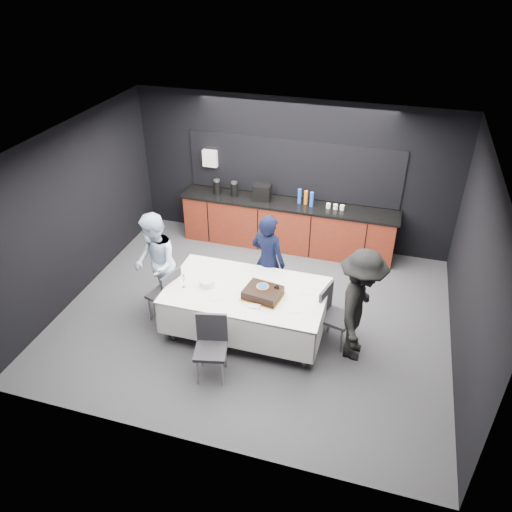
# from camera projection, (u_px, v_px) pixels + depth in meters

# --- Properties ---
(ground) EXTENTS (6.00, 6.00, 0.00)m
(ground) POSITION_uv_depth(u_px,v_px,m) (254.00, 314.00, 7.98)
(ground) COLOR #414146
(ground) RESTS_ON ground
(room_shell) EXTENTS (6.04, 5.04, 2.82)m
(room_shell) POSITION_uv_depth(u_px,v_px,m) (254.00, 211.00, 6.99)
(room_shell) COLOR white
(room_shell) RESTS_ON ground
(kitchenette) EXTENTS (4.10, 0.64, 2.05)m
(kitchenette) POSITION_uv_depth(u_px,v_px,m) (287.00, 221.00, 9.49)
(kitchenette) COLOR #5D1B0E
(kitchenette) RESTS_ON ground
(party_table) EXTENTS (2.32, 1.32, 0.78)m
(party_table) POSITION_uv_depth(u_px,v_px,m) (246.00, 297.00, 7.32)
(party_table) COLOR #99999E
(party_table) RESTS_ON ground
(cake_assembly) EXTENTS (0.60, 0.52, 0.17)m
(cake_assembly) POSITION_uv_depth(u_px,v_px,m) (263.00, 293.00, 7.06)
(cake_assembly) COLOR gold
(cake_assembly) RESTS_ON party_table
(plate_stack) EXTENTS (0.22, 0.22, 0.10)m
(plate_stack) POSITION_uv_depth(u_px,v_px,m) (207.00, 282.00, 7.30)
(plate_stack) COLOR white
(plate_stack) RESTS_ON party_table
(loose_plate_near) EXTENTS (0.22, 0.22, 0.01)m
(loose_plate_near) POSITION_uv_depth(u_px,v_px,m) (215.00, 297.00, 7.09)
(loose_plate_near) COLOR white
(loose_plate_near) RESTS_ON party_table
(loose_plate_right_a) EXTENTS (0.18, 0.18, 0.01)m
(loose_plate_right_a) POSITION_uv_depth(u_px,v_px,m) (306.00, 291.00, 7.20)
(loose_plate_right_a) COLOR white
(loose_plate_right_a) RESTS_ON party_table
(loose_plate_right_b) EXTENTS (0.20, 0.20, 0.01)m
(loose_plate_right_b) POSITION_uv_depth(u_px,v_px,m) (294.00, 309.00, 6.85)
(loose_plate_right_b) COLOR white
(loose_plate_right_b) RESTS_ON party_table
(loose_plate_far) EXTENTS (0.21, 0.21, 0.01)m
(loose_plate_far) POSITION_uv_depth(u_px,v_px,m) (251.00, 274.00, 7.56)
(loose_plate_far) COLOR white
(loose_plate_far) RESTS_ON party_table
(fork_pile) EXTENTS (0.15, 0.10, 0.02)m
(fork_pile) POSITION_uv_depth(u_px,v_px,m) (254.00, 306.00, 6.89)
(fork_pile) COLOR white
(fork_pile) RESTS_ON party_table
(champagne_flute) EXTENTS (0.06, 0.06, 0.22)m
(champagne_flute) POSITION_uv_depth(u_px,v_px,m) (183.00, 278.00, 7.21)
(champagne_flute) COLOR white
(champagne_flute) RESTS_ON party_table
(chair_left) EXTENTS (0.52, 0.52, 0.92)m
(chair_left) POSITION_uv_depth(u_px,v_px,m) (167.00, 292.00, 7.60)
(chair_left) COLOR #2A2A2E
(chair_left) RESTS_ON ground
(chair_right) EXTENTS (0.51, 0.51, 0.92)m
(chair_right) POSITION_uv_depth(u_px,v_px,m) (332.00, 311.00, 7.20)
(chair_right) COLOR #2A2A2E
(chair_right) RESTS_ON ground
(chair_near) EXTENTS (0.50, 0.50, 0.92)m
(chair_near) POSITION_uv_depth(u_px,v_px,m) (211.00, 342.00, 6.66)
(chair_near) COLOR #2A2A2E
(chair_near) RESTS_ON ground
(person_center) EXTENTS (0.68, 0.54, 1.63)m
(person_center) POSITION_uv_depth(u_px,v_px,m) (268.00, 261.00, 7.81)
(person_center) COLOR black
(person_center) RESTS_ON ground
(person_left) EXTENTS (0.97, 1.03, 1.68)m
(person_left) POSITION_uv_depth(u_px,v_px,m) (155.00, 264.00, 7.69)
(person_left) COLOR silver
(person_left) RESTS_ON ground
(person_right) EXTENTS (0.69, 1.14, 1.72)m
(person_right) POSITION_uv_depth(u_px,v_px,m) (360.00, 306.00, 6.78)
(person_right) COLOR black
(person_right) RESTS_ON ground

